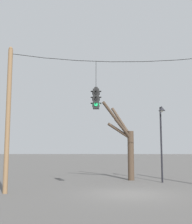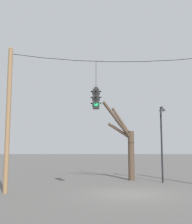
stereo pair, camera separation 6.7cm
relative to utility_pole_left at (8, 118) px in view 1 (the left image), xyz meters
The scene contains 6 objects.
ground_plane 7.59m from the utility_pole_left, ahead, with size 200.00×200.00×0.00m, color #565451.
utility_pole_left is the anchor object (origin of this frame).
span_wire 7.24m from the utility_pole_left, ahead, with size 12.94×0.03×0.53m.
traffic_light_near_right_pole 4.87m from the utility_pole_left, ahead, with size 0.58×0.58×2.65m.
street_lamp 10.35m from the utility_pole_left, 26.56° to the left, with size 0.48×0.82×5.26m.
bare_tree 9.38m from the utility_pole_left, 41.51° to the left, with size 2.42×2.44×5.68m.
Camera 1 is at (-1.45, -14.90, 2.35)m, focal length 45.00 mm.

